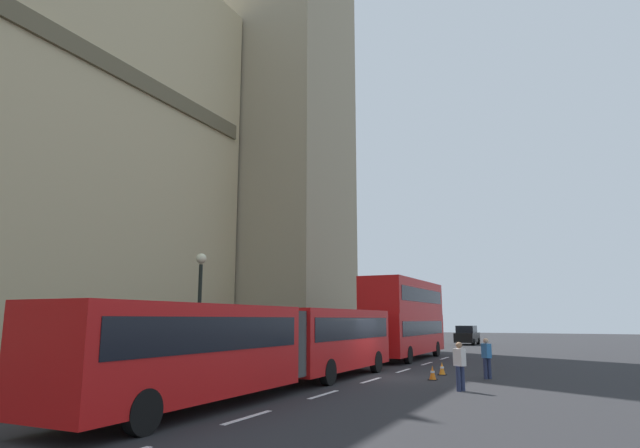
{
  "coord_description": "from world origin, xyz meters",
  "views": [
    {
      "loc": [
        -22.73,
        -7.79,
        2.49
      ],
      "look_at": [
        5.9,
        5.88,
        8.23
      ],
      "focal_mm": 29.56,
      "sensor_mm": 36.0,
      "label": 1
    }
  ],
  "objects_px": {
    "double_decker_bus": "(405,316)",
    "traffic_cone_west": "(433,373)",
    "pedestrian_near_cones": "(460,364)",
    "pedestrian_by_kerb": "(487,357)",
    "sedan_lead": "(467,335)",
    "traffic_cone_middle": "(442,369)",
    "articulated_bus": "(274,340)",
    "street_lamp": "(199,305)"
  },
  "relations": [
    {
      "from": "traffic_cone_middle",
      "to": "pedestrian_near_cones",
      "type": "height_order",
      "value": "pedestrian_near_cones"
    },
    {
      "from": "articulated_bus",
      "to": "traffic_cone_middle",
      "type": "bearing_deg",
      "value": -27.69
    },
    {
      "from": "traffic_cone_west",
      "to": "pedestrian_near_cones",
      "type": "bearing_deg",
      "value": -150.12
    },
    {
      "from": "pedestrian_by_kerb",
      "to": "traffic_cone_middle",
      "type": "bearing_deg",
      "value": 70.24
    },
    {
      "from": "double_decker_bus",
      "to": "pedestrian_by_kerb",
      "type": "relative_size",
      "value": 6.23
    },
    {
      "from": "sedan_lead",
      "to": "pedestrian_near_cones",
      "type": "height_order",
      "value": "sedan_lead"
    },
    {
      "from": "pedestrian_near_cones",
      "to": "traffic_cone_west",
      "type": "bearing_deg",
      "value": 29.88
    },
    {
      "from": "traffic_cone_middle",
      "to": "articulated_bus",
      "type": "bearing_deg",
      "value": 152.31
    },
    {
      "from": "articulated_bus",
      "to": "double_decker_bus",
      "type": "height_order",
      "value": "double_decker_bus"
    },
    {
      "from": "traffic_cone_west",
      "to": "street_lamp",
      "type": "relative_size",
      "value": 0.11
    },
    {
      "from": "sedan_lead",
      "to": "pedestrian_by_kerb",
      "type": "xyz_separation_m",
      "value": [
        -30.49,
        -6.26,
        -0.0
      ]
    },
    {
      "from": "traffic_cone_middle",
      "to": "pedestrian_by_kerb",
      "type": "bearing_deg",
      "value": -109.76
    },
    {
      "from": "pedestrian_near_cones",
      "to": "pedestrian_by_kerb",
      "type": "bearing_deg",
      "value": -3.66
    },
    {
      "from": "double_decker_bus",
      "to": "sedan_lead",
      "type": "height_order",
      "value": "double_decker_bus"
    },
    {
      "from": "street_lamp",
      "to": "pedestrian_by_kerb",
      "type": "bearing_deg",
      "value": -61.9
    },
    {
      "from": "articulated_bus",
      "to": "street_lamp",
      "type": "relative_size",
      "value": 3.51
    },
    {
      "from": "pedestrian_by_kerb",
      "to": "double_decker_bus",
      "type": "bearing_deg",
      "value": 34.17
    },
    {
      "from": "articulated_bus",
      "to": "pedestrian_by_kerb",
      "type": "xyz_separation_m",
      "value": [
        7.19,
        -6.27,
        -0.83
      ]
    },
    {
      "from": "traffic_cone_middle",
      "to": "pedestrian_by_kerb",
      "type": "distance_m",
      "value": 2.31
    },
    {
      "from": "sedan_lead",
      "to": "traffic_cone_middle",
      "type": "xyz_separation_m",
      "value": [
        -29.74,
        -4.16,
        -0.63
      ]
    },
    {
      "from": "traffic_cone_west",
      "to": "traffic_cone_middle",
      "type": "bearing_deg",
      "value": 2.51
    },
    {
      "from": "articulated_bus",
      "to": "sedan_lead",
      "type": "relative_size",
      "value": 4.2
    },
    {
      "from": "sedan_lead",
      "to": "articulated_bus",
      "type": "bearing_deg",
      "value": 179.99
    },
    {
      "from": "double_decker_bus",
      "to": "pedestrian_by_kerb",
      "type": "bearing_deg",
      "value": -145.83
    },
    {
      "from": "traffic_cone_middle",
      "to": "pedestrian_near_cones",
      "type": "distance_m",
      "value": 5.51
    },
    {
      "from": "sedan_lead",
      "to": "pedestrian_near_cones",
      "type": "bearing_deg",
      "value": -170.28
    },
    {
      "from": "street_lamp",
      "to": "pedestrian_near_cones",
      "type": "height_order",
      "value": "street_lamp"
    },
    {
      "from": "traffic_cone_west",
      "to": "pedestrian_by_kerb",
      "type": "bearing_deg",
      "value": -54.65
    },
    {
      "from": "traffic_cone_west",
      "to": "pedestrian_by_kerb",
      "type": "relative_size",
      "value": 0.34
    },
    {
      "from": "street_lamp",
      "to": "pedestrian_by_kerb",
      "type": "height_order",
      "value": "street_lamp"
    },
    {
      "from": "articulated_bus",
      "to": "street_lamp",
      "type": "distance_m",
      "value": 4.91
    },
    {
      "from": "pedestrian_near_cones",
      "to": "pedestrian_by_kerb",
      "type": "relative_size",
      "value": 1.0
    },
    {
      "from": "double_decker_bus",
      "to": "pedestrian_near_cones",
      "type": "distance_m",
      "value": 15.0
    },
    {
      "from": "double_decker_bus",
      "to": "traffic_cone_west",
      "type": "xyz_separation_m",
      "value": [
        -10.65,
        -4.27,
        -2.43
      ]
    },
    {
      "from": "double_decker_bus",
      "to": "articulated_bus",
      "type": "bearing_deg",
      "value": -179.99
    },
    {
      "from": "pedestrian_by_kerb",
      "to": "traffic_cone_west",
      "type": "bearing_deg",
      "value": 125.35
    },
    {
      "from": "pedestrian_by_kerb",
      "to": "articulated_bus",
      "type": "bearing_deg",
      "value": 138.94
    },
    {
      "from": "double_decker_bus",
      "to": "traffic_cone_west",
      "type": "relative_size",
      "value": 18.15
    },
    {
      "from": "traffic_cone_middle",
      "to": "pedestrian_by_kerb",
      "type": "xyz_separation_m",
      "value": [
        -0.75,
        -2.1,
        0.63
      ]
    },
    {
      "from": "double_decker_bus",
      "to": "traffic_cone_west",
      "type": "bearing_deg",
      "value": -158.17
    },
    {
      "from": "sedan_lead",
      "to": "traffic_cone_west",
      "type": "relative_size",
      "value": 7.59
    },
    {
      "from": "double_decker_bus",
      "to": "sedan_lead",
      "type": "relative_size",
      "value": 2.39
    }
  ]
}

